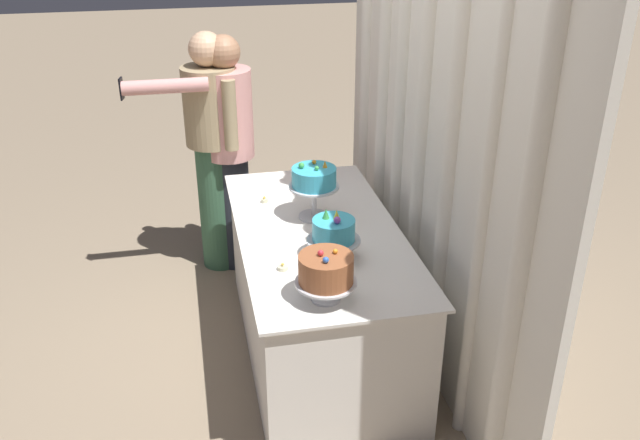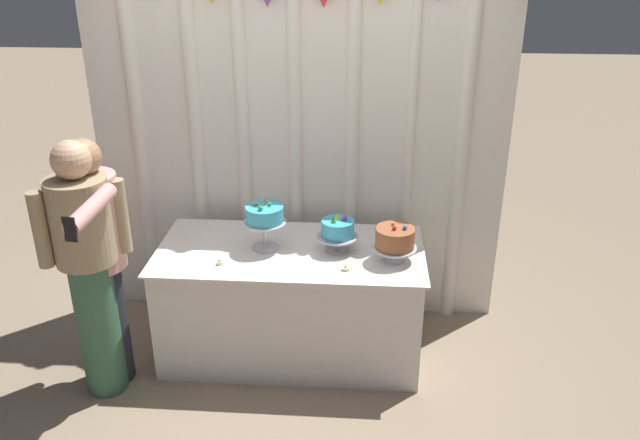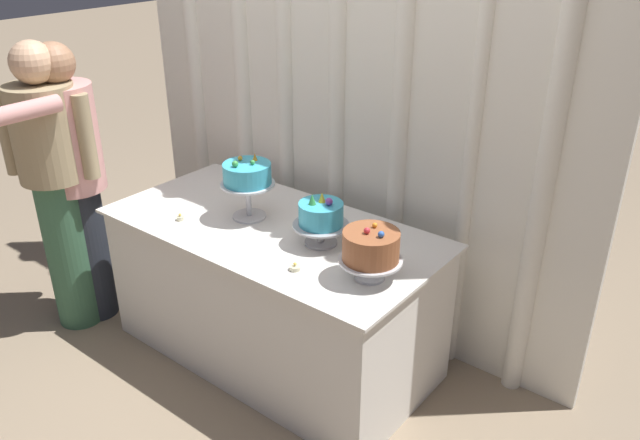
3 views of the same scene
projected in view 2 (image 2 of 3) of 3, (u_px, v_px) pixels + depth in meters
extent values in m
plane|color=gray|center=(291.00, 358.00, 4.19)|extent=(24.00, 24.00, 0.00)
cube|color=white|center=(298.00, 132.00, 4.24)|extent=(2.77, 0.04, 2.67)
cylinder|color=white|center=(138.00, 130.00, 4.29)|extent=(0.09, 0.09, 2.67)
cylinder|color=white|center=(196.00, 131.00, 4.27)|extent=(0.10, 0.10, 2.67)
cylinder|color=white|center=(243.00, 132.00, 4.24)|extent=(0.09, 0.09, 2.67)
cylinder|color=white|center=(295.00, 133.00, 4.22)|extent=(0.09, 0.09, 2.67)
cylinder|color=white|center=(352.00, 135.00, 4.20)|extent=(0.09, 0.09, 2.67)
cylinder|color=white|center=(410.00, 136.00, 4.17)|extent=(0.06, 0.06, 2.67)
cylinder|color=white|center=(463.00, 137.00, 4.15)|extent=(0.09, 0.09, 2.67)
cube|color=white|center=(291.00, 302.00, 4.13)|extent=(1.61, 0.78, 0.73)
cube|color=white|center=(290.00, 250.00, 3.98)|extent=(1.66, 0.83, 0.01)
cylinder|color=silver|center=(266.00, 247.00, 3.99)|extent=(0.17, 0.17, 0.01)
cylinder|color=silver|center=(265.00, 235.00, 3.95)|extent=(0.03, 0.03, 0.16)
cylinder|color=silver|center=(265.00, 222.00, 3.92)|extent=(0.26, 0.26, 0.01)
cylinder|color=#3DB2D1|center=(264.00, 214.00, 3.90)|extent=(0.23, 0.23, 0.10)
sphere|color=green|center=(270.00, 204.00, 3.88)|extent=(0.02, 0.02, 0.02)
cone|color=orange|center=(265.00, 200.00, 3.92)|extent=(0.02, 0.02, 0.04)
sphere|color=orange|center=(256.00, 204.00, 3.88)|extent=(0.02, 0.02, 0.02)
sphere|color=green|center=(260.00, 208.00, 3.81)|extent=(0.03, 0.03, 0.03)
cylinder|color=#B2B2B7|center=(337.00, 249.00, 3.96)|extent=(0.15, 0.15, 0.01)
cylinder|color=#B2B2B7|center=(337.00, 243.00, 3.94)|extent=(0.03, 0.03, 0.08)
cylinder|color=#B2B2B7|center=(338.00, 237.00, 3.93)|extent=(0.26, 0.26, 0.01)
cylinder|color=#3DB2D1|center=(338.00, 228.00, 3.90)|extent=(0.20, 0.20, 0.10)
sphere|color=purple|center=(344.00, 218.00, 3.88)|extent=(0.03, 0.03, 0.03)
cone|color=yellow|center=(337.00, 216.00, 3.89)|extent=(0.03, 0.03, 0.05)
cone|color=green|center=(334.00, 219.00, 3.84)|extent=(0.03, 0.03, 0.05)
cylinder|color=silver|center=(394.00, 260.00, 3.83)|extent=(0.13, 0.13, 0.01)
cylinder|color=silver|center=(394.00, 254.00, 3.82)|extent=(0.03, 0.03, 0.07)
cylinder|color=silver|center=(394.00, 248.00, 3.80)|extent=(0.26, 0.26, 0.01)
cylinder|color=#995633|center=(395.00, 238.00, 3.77)|extent=(0.23, 0.23, 0.12)
sphere|color=blue|center=(405.00, 227.00, 3.73)|extent=(0.03, 0.03, 0.03)
sphere|color=orange|center=(393.00, 224.00, 3.79)|extent=(0.02, 0.02, 0.02)
sphere|color=#DB333D|center=(394.00, 228.00, 3.73)|extent=(0.03, 0.03, 0.03)
cylinder|color=beige|center=(220.00, 263.00, 3.79)|extent=(0.04, 0.04, 0.02)
sphere|color=#F9CC4C|center=(219.00, 260.00, 3.78)|extent=(0.01, 0.01, 0.01)
cylinder|color=beige|center=(346.00, 269.00, 3.73)|extent=(0.05, 0.05, 0.02)
sphere|color=#F9CC4C|center=(346.00, 266.00, 3.72)|extent=(0.01, 0.01, 0.01)
cylinder|color=#282D38|center=(109.00, 323.00, 3.86)|extent=(0.32, 0.32, 0.78)
cylinder|color=#D6938E|center=(92.00, 222.00, 3.59)|extent=(0.44, 0.44, 0.56)
sphere|color=#A37556|center=(82.00, 157.00, 3.43)|extent=(0.21, 0.21, 0.21)
cylinder|color=#D6938E|center=(71.00, 215.00, 3.70)|extent=(0.08, 0.08, 0.49)
cylinder|color=#D6938E|center=(91.00, 209.00, 3.16)|extent=(0.08, 0.49, 0.08)
cube|color=black|center=(70.00, 229.00, 2.93)|extent=(0.06, 0.02, 0.12)
cylinder|color=#3D6B4C|center=(99.00, 326.00, 3.75)|extent=(0.33, 0.33, 0.87)
cylinder|color=#9E8966|center=(81.00, 221.00, 3.48)|extent=(0.46, 0.46, 0.49)
sphere|color=tan|center=(71.00, 160.00, 3.33)|extent=(0.21, 0.21, 0.21)
cube|color=#232328|center=(69.00, 229.00, 3.33)|extent=(0.04, 0.03, 0.31)
cylinder|color=#9E8966|center=(40.00, 230.00, 3.40)|extent=(0.08, 0.08, 0.43)
cylinder|color=#9E8966|center=(121.00, 216.00, 3.56)|extent=(0.08, 0.08, 0.43)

